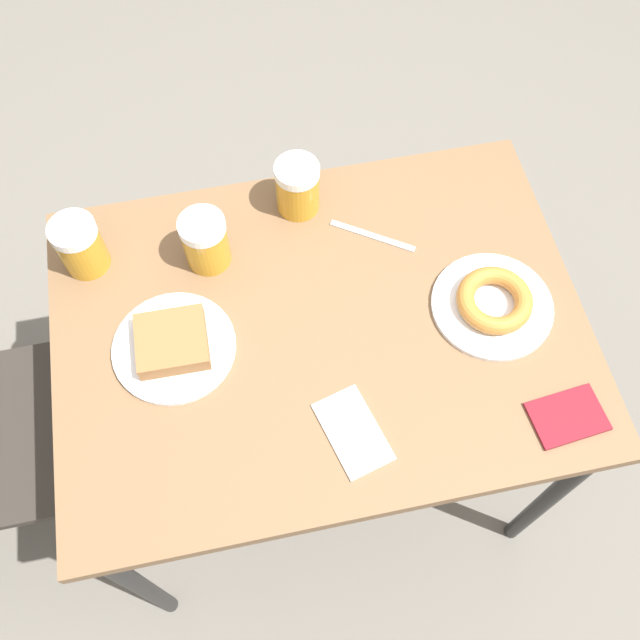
{
  "coord_description": "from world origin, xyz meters",
  "views": [
    {
      "loc": [
        -0.59,
        0.12,
        1.92
      ],
      "look_at": [
        0.0,
        0.0,
        0.78
      ],
      "focal_mm": 40.0,
      "sensor_mm": 36.0,
      "label": 1
    }
  ],
  "objects_px": {
    "plate_with_donut": "(493,303)",
    "fork": "(372,236)",
    "beer_mug_left": "(205,241)",
    "passport_near_edge": "(567,416)",
    "napkin_folded": "(353,432)",
    "beer_mug_center": "(80,245)",
    "plate_with_cake": "(173,344)",
    "beer_mug_right": "(298,187)"
  },
  "relations": [
    {
      "from": "plate_with_donut",
      "to": "passport_near_edge",
      "type": "bearing_deg",
      "value": -165.63
    },
    {
      "from": "passport_near_edge",
      "to": "fork",
      "type": "bearing_deg",
      "value": 29.04
    },
    {
      "from": "beer_mug_left",
      "to": "plate_with_donut",
      "type": "bearing_deg",
      "value": -113.11
    },
    {
      "from": "beer_mug_right",
      "to": "napkin_folded",
      "type": "height_order",
      "value": "beer_mug_right"
    },
    {
      "from": "beer_mug_center",
      "to": "beer_mug_right",
      "type": "height_order",
      "value": "same"
    },
    {
      "from": "beer_mug_left",
      "to": "fork",
      "type": "bearing_deg",
      "value": -92.61
    },
    {
      "from": "plate_with_donut",
      "to": "plate_with_cake",
      "type": "bearing_deg",
      "value": 86.76
    },
    {
      "from": "beer_mug_center",
      "to": "plate_with_cake",
      "type": "bearing_deg",
      "value": -146.8
    },
    {
      "from": "beer_mug_center",
      "to": "fork",
      "type": "xyz_separation_m",
      "value": [
        -0.05,
        -0.55,
        -0.06
      ]
    },
    {
      "from": "passport_near_edge",
      "to": "plate_with_cake",
      "type": "bearing_deg",
      "value": 67.62
    },
    {
      "from": "fork",
      "to": "beer_mug_left",
      "type": "bearing_deg",
      "value": 87.39
    },
    {
      "from": "beer_mug_left",
      "to": "beer_mug_center",
      "type": "distance_m",
      "value": 0.23
    },
    {
      "from": "plate_with_cake",
      "to": "napkin_folded",
      "type": "height_order",
      "value": "plate_with_cake"
    },
    {
      "from": "beer_mug_left",
      "to": "passport_near_edge",
      "type": "bearing_deg",
      "value": -128.57
    },
    {
      "from": "napkin_folded",
      "to": "passport_near_edge",
      "type": "xyz_separation_m",
      "value": [
        -0.05,
        -0.37,
        0.0
      ]
    },
    {
      "from": "plate_with_donut",
      "to": "napkin_folded",
      "type": "relative_size",
      "value": 1.36
    },
    {
      "from": "beer_mug_right",
      "to": "fork",
      "type": "bearing_deg",
      "value": -129.03
    },
    {
      "from": "beer_mug_center",
      "to": "plate_with_donut",
      "type": "bearing_deg",
      "value": -108.95
    },
    {
      "from": "plate_with_cake",
      "to": "beer_mug_left",
      "type": "bearing_deg",
      "value": -25.79
    },
    {
      "from": "beer_mug_center",
      "to": "passport_near_edge",
      "type": "bearing_deg",
      "value": -121.5
    },
    {
      "from": "beer_mug_right",
      "to": "fork",
      "type": "relative_size",
      "value": 0.76
    },
    {
      "from": "plate_with_donut",
      "to": "beer_mug_center",
      "type": "bearing_deg",
      "value": 71.05
    },
    {
      "from": "beer_mug_left",
      "to": "passport_near_edge",
      "type": "height_order",
      "value": "beer_mug_left"
    },
    {
      "from": "plate_with_cake",
      "to": "passport_near_edge",
      "type": "relative_size",
      "value": 1.67
    },
    {
      "from": "fork",
      "to": "passport_near_edge",
      "type": "bearing_deg",
      "value": -150.96
    },
    {
      "from": "plate_with_cake",
      "to": "fork",
      "type": "bearing_deg",
      "value": -67.88
    },
    {
      "from": "plate_with_cake",
      "to": "beer_mug_right",
      "type": "xyz_separation_m",
      "value": [
        0.27,
        -0.28,
        0.04
      ]
    },
    {
      "from": "plate_with_cake",
      "to": "beer_mug_center",
      "type": "xyz_separation_m",
      "value": [
        0.22,
        0.14,
        0.04
      ]
    },
    {
      "from": "plate_with_donut",
      "to": "beer_mug_center",
      "type": "distance_m",
      "value": 0.77
    },
    {
      "from": "passport_near_edge",
      "to": "beer_mug_right",
      "type": "bearing_deg",
      "value": 34.48
    },
    {
      "from": "plate_with_donut",
      "to": "beer_mug_left",
      "type": "distance_m",
      "value": 0.55
    },
    {
      "from": "plate_with_cake",
      "to": "beer_mug_center",
      "type": "bearing_deg",
      "value": 33.2
    },
    {
      "from": "plate_with_cake",
      "to": "beer_mug_center",
      "type": "distance_m",
      "value": 0.26
    },
    {
      "from": "passport_near_edge",
      "to": "napkin_folded",
      "type": "bearing_deg",
      "value": 82.56
    },
    {
      "from": "plate_with_cake",
      "to": "plate_with_donut",
      "type": "height_order",
      "value": "plate_with_cake"
    },
    {
      "from": "plate_with_cake",
      "to": "beer_mug_center",
      "type": "relative_size",
      "value": 1.92
    },
    {
      "from": "beer_mug_center",
      "to": "napkin_folded",
      "type": "relative_size",
      "value": 0.7
    },
    {
      "from": "plate_with_donut",
      "to": "passport_near_edge",
      "type": "distance_m",
      "value": 0.24
    },
    {
      "from": "plate_with_cake",
      "to": "beer_mug_right",
      "type": "distance_m",
      "value": 0.39
    },
    {
      "from": "beer_mug_center",
      "to": "fork",
      "type": "bearing_deg",
      "value": -95.37
    },
    {
      "from": "beer_mug_left",
      "to": "beer_mug_right",
      "type": "distance_m",
      "value": 0.21
    },
    {
      "from": "plate_with_donut",
      "to": "fork",
      "type": "bearing_deg",
      "value": 42.17
    }
  ]
}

